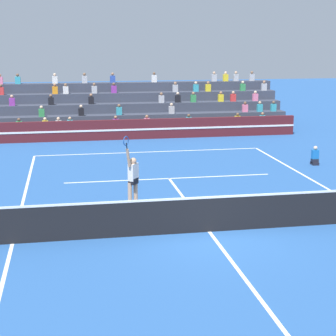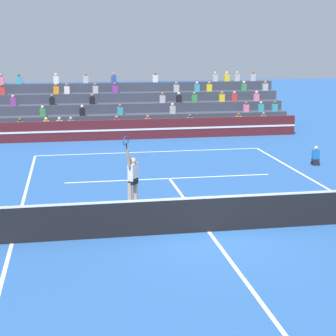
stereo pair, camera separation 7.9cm
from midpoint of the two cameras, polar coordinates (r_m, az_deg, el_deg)
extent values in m
plane|color=#285699|center=(16.29, 4.08, -6.48)|extent=(120.00, 120.00, 0.00)
cube|color=white|center=(27.58, -2.02, 1.65)|extent=(11.00, 0.10, 0.01)
cube|color=white|center=(15.90, -15.67, -7.42)|extent=(0.10, 23.80, 0.01)
cube|color=white|center=(22.31, 0.01, -1.07)|extent=(8.25, 0.10, 0.01)
cube|color=white|center=(16.28, 4.08, -6.47)|extent=(0.10, 12.85, 0.01)
cube|color=black|center=(16.13, 4.11, -4.80)|extent=(11.90, 0.02, 1.00)
cube|color=white|center=(15.97, 4.14, -2.99)|extent=(11.90, 0.04, 0.06)
cube|color=#51191E|center=(31.15, -3.03, 3.96)|extent=(18.00, 0.24, 1.10)
cube|color=white|center=(31.02, -3.00, 3.93)|extent=(18.00, 0.02, 0.10)
cube|color=#383D4C|center=(32.44, -3.31, 3.83)|extent=(18.51, 0.95, 0.55)
cube|color=teal|center=(31.96, -9.99, 4.42)|extent=(0.32, 0.22, 0.44)
sphere|color=tan|center=(31.92, -10.02, 4.98)|extent=(0.18, 0.18, 0.18)
cube|color=purple|center=(32.08, -5.40, 4.58)|extent=(0.32, 0.22, 0.44)
sphere|color=#9E7051|center=(32.03, -5.42, 5.15)|extent=(0.18, 0.18, 0.18)
cube|color=yellow|center=(33.45, 7.01, 4.89)|extent=(0.32, 0.22, 0.44)
sphere|color=brown|center=(33.41, 7.03, 5.43)|extent=(0.18, 0.18, 0.18)
cube|color=yellow|center=(31.99, -12.44, 4.32)|extent=(0.32, 0.22, 0.44)
sphere|color=beige|center=(31.94, -12.46, 4.88)|extent=(0.18, 0.18, 0.18)
cube|color=teal|center=(32.70, 2.05, 4.79)|extent=(0.32, 0.22, 0.44)
sphere|color=brown|center=(32.66, 2.05, 5.35)|extent=(0.18, 0.18, 0.18)
cube|color=teal|center=(33.94, 9.50, 4.92)|extent=(0.32, 0.22, 0.44)
sphere|color=#9E7051|center=(33.90, 9.52, 5.46)|extent=(0.18, 0.18, 0.18)
cube|color=#B2B2B7|center=(31.97, -11.13, 4.37)|extent=(0.32, 0.22, 0.44)
sphere|color=beige|center=(31.92, -11.16, 4.94)|extent=(0.18, 0.18, 0.18)
cube|color=#338C4C|center=(32.07, -14.95, 4.20)|extent=(0.32, 0.22, 0.44)
sphere|color=brown|center=(32.03, -14.99, 4.77)|extent=(0.18, 0.18, 0.18)
cube|color=pink|center=(32.27, -2.23, 4.68)|extent=(0.32, 0.22, 0.44)
sphere|color=#9E7051|center=(32.23, -2.24, 5.25)|extent=(0.18, 0.18, 0.18)
cube|color=#383D4C|center=(33.33, -3.52, 4.55)|extent=(18.51, 0.95, 1.10)
cube|color=#338C4C|center=(32.86, -12.79, 5.49)|extent=(0.32, 0.22, 0.44)
sphere|color=beige|center=(32.83, -12.82, 6.04)|extent=(0.18, 0.18, 0.18)
cube|color=#B2B2B7|center=(33.39, 0.29, 5.92)|extent=(0.32, 0.22, 0.44)
sphere|color=beige|center=(33.35, 0.29, 6.47)|extent=(0.18, 0.18, 0.18)
cube|color=pink|center=(34.51, 7.76, 6.03)|extent=(0.32, 0.22, 0.44)
sphere|color=brown|center=(34.47, 7.78, 6.56)|extent=(0.18, 0.18, 0.18)
cube|color=teal|center=(32.97, -5.06, 5.78)|extent=(0.32, 0.22, 0.44)
sphere|color=brown|center=(32.93, -5.07, 6.33)|extent=(0.18, 0.18, 0.18)
cube|color=teal|center=(35.11, 10.59, 6.05)|extent=(0.32, 0.22, 0.44)
sphere|color=brown|center=(35.07, 10.61, 6.57)|extent=(0.18, 0.18, 0.18)
cube|color=teal|center=(34.80, 9.23, 6.04)|extent=(0.32, 0.22, 0.44)
sphere|color=tan|center=(34.77, 9.25, 6.57)|extent=(0.18, 0.18, 0.18)
cube|color=black|center=(32.84, -8.88, 5.65)|extent=(0.32, 0.22, 0.44)
sphere|color=beige|center=(32.80, -8.90, 6.20)|extent=(0.18, 0.18, 0.18)
cube|color=#383D4C|center=(34.23, -3.72, 5.23)|extent=(18.51, 0.95, 1.65)
cube|color=purple|center=(33.86, -15.62, 6.48)|extent=(0.32, 0.22, 0.44)
sphere|color=tan|center=(33.83, -15.66, 7.02)|extent=(0.18, 0.18, 0.18)
cube|color=#B2B2B7|center=(34.18, -0.75, 7.01)|extent=(0.32, 0.22, 0.44)
sphere|color=brown|center=(34.15, -0.75, 7.55)|extent=(0.18, 0.18, 0.18)
cube|color=yellow|center=(34.98, 5.32, 7.10)|extent=(0.32, 0.22, 0.44)
sphere|color=#9E7051|center=(34.95, 5.33, 7.62)|extent=(0.18, 0.18, 0.18)
cube|color=black|center=(33.74, -7.88, 6.82)|extent=(0.32, 0.22, 0.44)
sphere|color=#9E7051|center=(33.71, -7.90, 7.36)|extent=(0.18, 0.18, 0.18)
cube|color=pink|center=(35.64, 8.79, 7.11)|extent=(0.32, 0.22, 0.44)
sphere|color=beige|center=(35.61, 8.81, 7.62)|extent=(0.18, 0.18, 0.18)
cube|color=black|center=(33.73, -11.86, 6.66)|extent=(0.32, 0.22, 0.44)
sphere|color=brown|center=(33.69, -11.89, 7.20)|extent=(0.18, 0.18, 0.18)
cube|color=#338C4C|center=(34.56, 2.52, 7.07)|extent=(0.32, 0.22, 0.44)
sphere|color=#9E7051|center=(34.53, 2.52, 7.60)|extent=(0.18, 0.18, 0.18)
cube|color=black|center=(34.36, 0.93, 7.04)|extent=(0.32, 0.22, 0.44)
sphere|color=beige|center=(34.33, 0.93, 7.58)|extent=(0.18, 0.18, 0.18)
cube|color=red|center=(35.20, 6.56, 7.10)|extent=(0.32, 0.22, 0.44)
sphere|color=tan|center=(35.17, 6.58, 7.62)|extent=(0.18, 0.18, 0.18)
cube|color=#383D4C|center=(35.13, -3.90, 5.88)|extent=(18.51, 0.95, 2.20)
cube|color=red|center=(34.81, -16.66, 7.50)|extent=(0.32, 0.22, 0.44)
sphere|color=brown|center=(34.79, -16.70, 8.02)|extent=(0.18, 0.18, 0.18)
cube|color=teal|center=(35.51, 2.78, 8.12)|extent=(0.32, 0.22, 0.44)
sphere|color=beige|center=(35.49, 2.78, 8.63)|extent=(0.18, 0.18, 0.18)
cube|color=orange|center=(34.61, -11.47, 7.75)|extent=(0.32, 0.22, 0.44)
sphere|color=#9E7051|center=(34.59, -11.50, 8.28)|extent=(0.18, 0.18, 0.18)
cube|color=silver|center=(34.61, -10.41, 7.79)|extent=(0.32, 0.22, 0.44)
sphere|color=brown|center=(34.58, -10.43, 8.32)|extent=(0.18, 0.18, 0.18)
cube|color=#338C4C|center=(36.32, 7.53, 8.13)|extent=(0.32, 0.22, 0.44)
sphere|color=beige|center=(36.30, 7.54, 8.63)|extent=(0.18, 0.18, 0.18)
cube|color=purple|center=(34.72, -5.59, 7.96)|extent=(0.32, 0.22, 0.44)
sphere|color=brown|center=(34.70, -5.60, 8.49)|extent=(0.18, 0.18, 0.18)
cube|color=#B2B2B7|center=(35.24, 0.68, 8.09)|extent=(0.32, 0.22, 0.44)
sphere|color=#9E7051|center=(35.22, 0.68, 8.61)|extent=(0.18, 0.18, 0.18)
cube|color=#B2B2B7|center=(34.65, -7.56, 7.90)|extent=(0.32, 0.22, 0.44)
sphere|color=brown|center=(34.62, -7.58, 8.42)|extent=(0.18, 0.18, 0.18)
cube|color=#B2B2B7|center=(36.78, 9.67, 8.12)|extent=(0.32, 0.22, 0.44)
sphere|color=#9E7051|center=(36.76, 9.68, 8.61)|extent=(0.18, 0.18, 0.18)
cube|color=yellow|center=(35.70, 4.03, 8.12)|extent=(0.32, 0.22, 0.44)
sphere|color=#9E7051|center=(35.68, 4.04, 8.64)|extent=(0.18, 0.18, 0.18)
cube|color=#383D4C|center=(36.03, -4.08, 6.50)|extent=(18.51, 0.95, 2.75)
cube|color=#B2B2B7|center=(35.53, -8.54, 8.88)|extent=(0.32, 0.22, 0.44)
sphere|color=brown|center=(35.51, -8.56, 9.40)|extent=(0.18, 0.18, 0.18)
cube|color=#B2B2B7|center=(37.13, 6.84, 9.10)|extent=(0.32, 0.22, 0.44)
sphere|color=tan|center=(37.11, 6.85, 9.59)|extent=(0.18, 0.18, 0.18)
cube|color=#B2B2B7|center=(36.73, 4.64, 9.11)|extent=(0.32, 0.22, 0.44)
sphere|color=tan|center=(36.71, 4.64, 9.61)|extent=(0.18, 0.18, 0.18)
cube|color=teal|center=(35.63, -15.08, 8.59)|extent=(0.32, 0.22, 0.44)
sphere|color=brown|center=(35.61, -15.11, 9.11)|extent=(0.18, 0.18, 0.18)
cube|color=#B2B2B7|center=(37.46, 8.44, 9.09)|extent=(0.32, 0.22, 0.44)
sphere|color=brown|center=(37.45, 8.46, 9.58)|extent=(0.18, 0.18, 0.18)
cube|color=#2D4CA5|center=(35.63, -5.71, 8.97)|extent=(0.32, 0.22, 0.44)
sphere|color=#9E7051|center=(35.60, -5.72, 9.48)|extent=(0.18, 0.18, 0.18)
cube|color=pink|center=(35.73, -16.75, 8.50)|extent=(0.32, 0.22, 0.44)
sphere|color=#9E7051|center=(35.71, -16.79, 9.01)|extent=(0.18, 0.18, 0.18)
cube|color=silver|center=(35.93, -1.48, 9.06)|extent=(0.32, 0.22, 0.44)
sphere|color=brown|center=(35.91, -1.49, 9.57)|extent=(0.18, 0.18, 0.18)
cube|color=silver|center=(35.52, -11.48, 8.77)|extent=(0.32, 0.22, 0.44)
sphere|color=beige|center=(35.50, -11.50, 9.28)|extent=(0.18, 0.18, 0.18)
cube|color=yellow|center=(36.94, 5.81, 9.11)|extent=(0.32, 0.22, 0.44)
sphere|color=beige|center=(36.92, 5.82, 9.60)|extent=(0.18, 0.18, 0.18)
cube|color=black|center=(25.56, 14.58, 0.45)|extent=(0.28, 0.36, 0.12)
cube|color=black|center=(25.54, 14.59, 0.72)|extent=(0.28, 0.24, 0.18)
cube|color=#1966B2|center=(25.48, 14.63, 1.35)|extent=(0.30, 0.18, 0.40)
sphere|color=beige|center=(25.43, 14.67, 1.99)|extent=(0.17, 0.17, 0.17)
cylinder|color=tan|center=(18.36, -3.43, -2.74)|extent=(0.14, 0.14, 0.90)
cylinder|color=tan|center=(18.22, -4.00, -2.87)|extent=(0.14, 0.14, 0.90)
cube|color=black|center=(18.16, -3.67, -1.32)|extent=(0.35, 0.38, 0.20)
cube|color=silver|center=(18.09, -3.68, -0.40)|extent=(0.38, 0.41, 0.56)
sphere|color=tan|center=(18.01, -3.70, 0.71)|extent=(0.22, 0.22, 0.22)
cube|color=white|center=(18.45, -3.30, -3.97)|extent=(0.28, 0.25, 0.09)
cube|color=white|center=(18.31, -3.88, -4.11)|extent=(0.28, 0.25, 0.09)
cylinder|color=tan|center=(18.30, -3.29, -0.43)|extent=(0.09, 0.09, 0.56)
cylinder|color=tan|center=(17.74, -4.18, 1.03)|extent=(0.20, 0.22, 0.61)
cylinder|color=black|center=(17.59, -4.35, 2.22)|extent=(0.07, 0.08, 0.22)
torus|color=#1E4C99|center=(17.53, -4.42, 2.77)|extent=(0.25, 0.31, 0.37)
sphere|color=#C6DB33|center=(17.99, 1.05, -4.43)|extent=(0.07, 0.07, 0.07)
camera|label=1|loc=(0.04, -90.12, -0.03)|focal=60.00mm
camera|label=2|loc=(0.04, 89.88, 0.03)|focal=60.00mm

